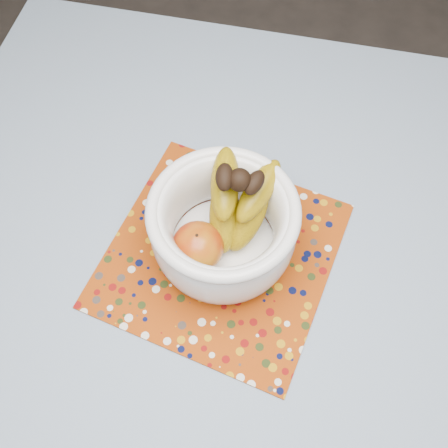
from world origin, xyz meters
TOP-DOWN VIEW (x-y plane):
  - table at (0.00, 0.00)m, footprint 1.20×1.20m
  - tablecloth at (0.00, 0.00)m, footprint 1.32×1.32m
  - placemat at (-0.05, 0.07)m, footprint 0.45×0.45m
  - fruit_bowl at (-0.04, 0.09)m, footprint 0.25×0.26m

SIDE VIEW (x-z plane):
  - table at x=0.00m, z-range 0.30..1.05m
  - tablecloth at x=0.00m, z-range 0.75..0.76m
  - placemat at x=-0.05m, z-range 0.76..0.76m
  - fruit_bowl at x=-0.04m, z-range 0.75..0.96m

